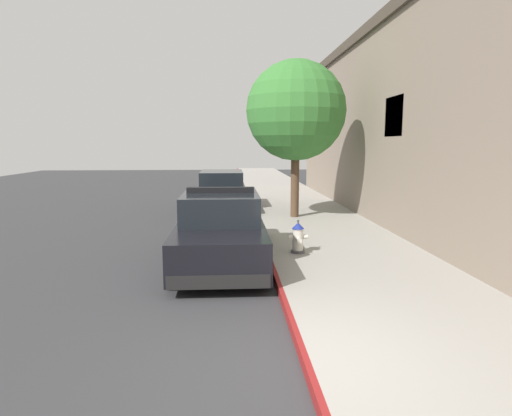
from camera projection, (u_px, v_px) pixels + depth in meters
The scene contains 8 objects.
ground_plane at pixel (133, 226), 14.60m from camera, with size 30.79×60.00×0.20m, color #353538.
sidewalk_pavement at pixel (309, 219), 14.94m from camera, with size 3.64×60.00×0.16m, color #9E9991.
curb_painted_edge at pixel (255, 219), 14.83m from camera, with size 0.08×60.00×0.16m, color maroon.
storefront_building at pixel (493, 121), 12.19m from camera, with size 5.99×27.12×6.51m.
police_cruiser at pixel (221, 229), 9.65m from camera, with size 1.94×4.84×1.68m.
parked_car_silver_ahead at pixel (222, 192), 17.19m from camera, with size 1.94×4.84×1.56m.
fire_hydrant at pixel (298, 238), 9.88m from camera, with size 0.44×0.40×0.76m.
street_tree at pixel (296, 111), 14.35m from camera, with size 3.30×3.30×5.21m.
Camera 1 is at (-0.91, -4.59, 2.63)m, focal length 30.45 mm.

